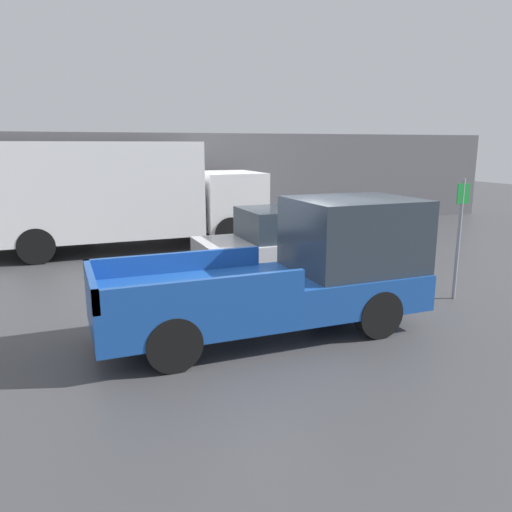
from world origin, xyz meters
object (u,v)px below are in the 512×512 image
object	(u,v)px
pickup_truck	(297,271)
delivery_truck	(108,192)
parking_sign	(459,232)
car	(287,242)
newspaper_box	(200,217)

from	to	relation	value
pickup_truck	delivery_truck	size ratio (longest dim) A/B	0.63
parking_sign	pickup_truck	bearing A→B (deg)	-174.85
car	newspaper_box	world-z (taller)	car
car	newspaper_box	xyz separation A→B (m)	(-0.37, 6.62, -0.27)
newspaper_box	car	bearing A→B (deg)	-86.80
pickup_truck	parking_sign	world-z (taller)	parking_sign
pickup_truck	parking_sign	xyz separation A→B (m)	(3.79, 0.34, 0.37)
car	parking_sign	distance (m)	3.91
parking_sign	newspaper_box	size ratio (longest dim) A/B	2.26
pickup_truck	delivery_truck	xyz separation A→B (m)	(-2.27, 8.00, 0.71)
car	delivery_truck	distance (m)	5.97
delivery_truck	newspaper_box	bearing A→B (deg)	31.13
delivery_truck	car	bearing A→B (deg)	-51.55
car	newspaper_box	size ratio (longest dim) A/B	3.85
car	delivery_truck	xyz separation A→B (m)	(-3.67, 4.62, 0.92)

